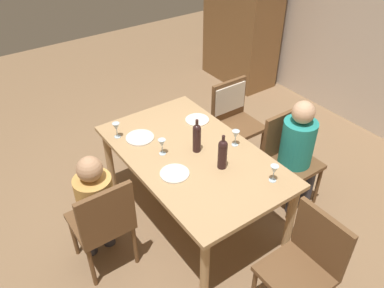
# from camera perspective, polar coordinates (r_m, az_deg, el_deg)

# --- Properties ---
(ground_plane) EXTENTS (10.00, 10.00, 0.00)m
(ground_plane) POSITION_cam_1_polar(r_m,az_deg,el_deg) (3.86, -0.00, -10.09)
(ground_plane) COLOR #846647
(armoire_cabinet) EXTENTS (1.18, 0.62, 2.18)m
(armoire_cabinet) POSITION_cam_1_polar(r_m,az_deg,el_deg) (5.88, 7.42, 19.22)
(armoire_cabinet) COLOR brown
(armoire_cabinet) RESTS_ON ground_plane
(dining_table) EXTENTS (1.74, 1.05, 0.74)m
(dining_table) POSITION_cam_1_polar(r_m,az_deg,el_deg) (3.41, -0.00, -2.42)
(dining_table) COLOR tan
(dining_table) RESTS_ON ground_plane
(chair_far_right) EXTENTS (0.44, 0.44, 0.92)m
(chair_far_right) POSITION_cam_1_polar(r_m,az_deg,el_deg) (3.82, 13.84, -1.28)
(chair_far_right) COLOR brown
(chair_far_right) RESTS_ON ground_plane
(chair_near) EXTENTS (0.44, 0.44, 0.92)m
(chair_near) POSITION_cam_1_polar(r_m,az_deg,el_deg) (3.14, -12.86, -10.95)
(chair_near) COLOR brown
(chair_near) RESTS_ON ground_plane
(chair_right_end) EXTENTS (0.44, 0.44, 0.92)m
(chair_right_end) POSITION_cam_1_polar(r_m,az_deg,el_deg) (2.93, 16.36, -16.24)
(chair_right_end) COLOR brown
(chair_right_end) RESTS_ON ground_plane
(chair_far_left) EXTENTS (0.46, 0.44, 0.92)m
(chair_far_left) POSITION_cam_1_polar(r_m,az_deg,el_deg) (4.25, 5.96, 4.87)
(chair_far_left) COLOR brown
(chair_far_left) RESTS_ON ground_plane
(person_woman_host) EXTENTS (0.35, 0.31, 1.13)m
(person_woman_host) POSITION_cam_1_polar(r_m,az_deg,el_deg) (3.69, 15.37, -0.65)
(person_woman_host) COLOR #33333D
(person_woman_host) RESTS_ON ground_plane
(person_man_bearded) EXTENTS (0.33, 0.29, 1.09)m
(person_man_bearded) POSITION_cam_1_polar(r_m,az_deg,el_deg) (3.15, -13.98, -8.39)
(person_man_bearded) COLOR #33333D
(person_man_bearded) RESTS_ON ground_plane
(wine_bottle_tall_green) EXTENTS (0.07, 0.07, 0.32)m
(wine_bottle_tall_green) POSITION_cam_1_polar(r_m,az_deg,el_deg) (3.31, 0.71, 1.03)
(wine_bottle_tall_green) COLOR black
(wine_bottle_tall_green) RESTS_ON dining_table
(wine_bottle_dark_red) EXTENTS (0.08, 0.08, 0.31)m
(wine_bottle_dark_red) POSITION_cam_1_polar(r_m,az_deg,el_deg) (3.14, 4.50, -1.35)
(wine_bottle_dark_red) COLOR black
(wine_bottle_dark_red) RESTS_ON dining_table
(wine_glass_near_left) EXTENTS (0.07, 0.07, 0.15)m
(wine_glass_near_left) POSITION_cam_1_polar(r_m,az_deg,el_deg) (3.42, 6.42, 1.32)
(wine_glass_near_left) COLOR silver
(wine_glass_near_left) RESTS_ON dining_table
(wine_glass_centre) EXTENTS (0.07, 0.07, 0.15)m
(wine_glass_centre) POSITION_cam_1_polar(r_m,az_deg,el_deg) (3.31, -4.42, 0.03)
(wine_glass_centre) COLOR silver
(wine_glass_centre) RESTS_ON dining_table
(wine_glass_near_right) EXTENTS (0.07, 0.07, 0.15)m
(wine_glass_near_right) POSITION_cam_1_polar(r_m,az_deg,el_deg) (3.09, 11.95, -3.78)
(wine_glass_near_right) COLOR silver
(wine_glass_near_right) RESTS_ON dining_table
(wine_glass_far) EXTENTS (0.07, 0.07, 0.15)m
(wine_glass_far) POSITION_cam_1_polar(r_m,az_deg,el_deg) (3.57, -11.04, 2.42)
(wine_glass_far) COLOR silver
(wine_glass_far) RESTS_ON dining_table
(dinner_plate_host) EXTENTS (0.23, 0.23, 0.01)m
(dinner_plate_host) POSITION_cam_1_polar(r_m,az_deg,el_deg) (3.79, 0.76, 3.56)
(dinner_plate_host) COLOR white
(dinner_plate_host) RESTS_ON dining_table
(dinner_plate_guest_left) EXTENTS (0.24, 0.24, 0.01)m
(dinner_plate_guest_left) POSITION_cam_1_polar(r_m,az_deg,el_deg) (3.15, -2.57, -4.34)
(dinner_plate_guest_left) COLOR silver
(dinner_plate_guest_left) RESTS_ON dining_table
(dinner_plate_guest_right) EXTENTS (0.26, 0.26, 0.01)m
(dinner_plate_guest_right) POSITION_cam_1_polar(r_m,az_deg,el_deg) (3.58, -7.65, 0.94)
(dinner_plate_guest_right) COLOR silver
(dinner_plate_guest_right) RESTS_ON dining_table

